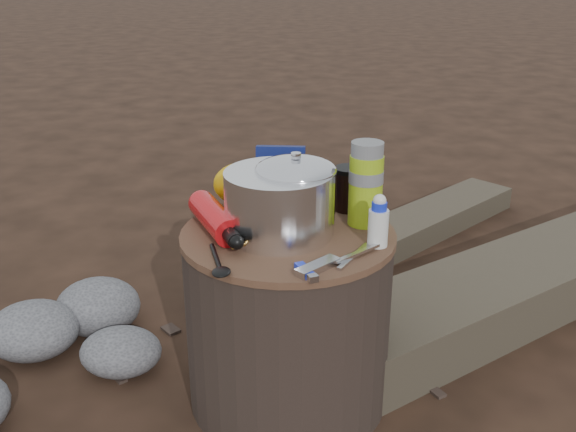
# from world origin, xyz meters

# --- Properties ---
(ground) EXTENTS (60.00, 60.00, 0.00)m
(ground) POSITION_xyz_m (0.00, 0.00, 0.00)
(ground) COLOR black
(ground) RESTS_ON ground
(stump) EXTENTS (0.48, 0.48, 0.44)m
(stump) POSITION_xyz_m (0.00, 0.00, 0.22)
(stump) COLOR black
(stump) RESTS_ON ground
(rock_ring) EXTENTS (0.40, 0.86, 0.17)m
(rock_ring) POSITION_xyz_m (-0.60, -0.10, 0.09)
(rock_ring) COLOR #515155
(rock_ring) RESTS_ON ground
(log_main) EXTENTS (1.61, 1.38, 0.15)m
(log_main) POSITION_xyz_m (0.79, 0.59, 0.08)
(log_main) COLOR #3D3529
(log_main) RESTS_ON ground
(log_small) EXTENTS (0.86, 0.93, 0.09)m
(log_small) POSITION_xyz_m (0.42, 1.02, 0.04)
(log_small) COLOR #3D3529
(log_small) RESTS_ON ground
(foil_windscreen) EXTENTS (0.24, 0.24, 0.14)m
(foil_windscreen) POSITION_xyz_m (-0.02, -0.01, 0.51)
(foil_windscreen) COLOR white
(foil_windscreen) RESTS_ON stump
(camping_pot) EXTENTS (0.17, 0.17, 0.17)m
(camping_pot) POSITION_xyz_m (0.02, 0.00, 0.53)
(camping_pot) COLOR silver
(camping_pot) RESTS_ON stump
(fuel_bottle) EXTENTS (0.18, 0.26, 0.06)m
(fuel_bottle) POSITION_xyz_m (-0.16, -0.01, 0.47)
(fuel_bottle) COLOR red
(fuel_bottle) RESTS_ON stump
(thermos) EXTENTS (0.08, 0.08, 0.19)m
(thermos) POSITION_xyz_m (0.17, 0.07, 0.54)
(thermos) COLOR #8CAF17
(thermos) RESTS_ON stump
(travel_mug) EXTENTS (0.07, 0.07, 0.10)m
(travel_mug) POSITION_xyz_m (0.14, 0.15, 0.49)
(travel_mug) COLOR black
(travel_mug) RESTS_ON stump
(stuff_sack) EXTENTS (0.16, 0.13, 0.11)m
(stuff_sack) POSITION_xyz_m (-0.12, 0.17, 0.49)
(stuff_sack) COLOR #E3A507
(stuff_sack) RESTS_ON stump
(food_pouch) EXTENTS (0.12, 0.03, 0.15)m
(food_pouch) POSITION_xyz_m (-0.03, 0.16, 0.52)
(food_pouch) COLOR #0B144D
(food_pouch) RESTS_ON stump
(lighter) EXTENTS (0.05, 0.07, 0.01)m
(lighter) POSITION_xyz_m (0.05, -0.20, 0.45)
(lighter) COLOR #172BCC
(lighter) RESTS_ON stump
(multitool) EXTENTS (0.09, 0.10, 0.01)m
(multitool) POSITION_xyz_m (0.07, -0.18, 0.45)
(multitool) COLOR #B7B7BC
(multitool) RESTS_ON stump
(pot_grabber) EXTENTS (0.11, 0.13, 0.01)m
(pot_grabber) POSITION_xyz_m (0.14, -0.12, 0.45)
(pot_grabber) COLOR #B7B7BC
(pot_grabber) RESTS_ON stump
(spork) EXTENTS (0.08, 0.15, 0.01)m
(spork) POSITION_xyz_m (-0.13, -0.15, 0.45)
(spork) COLOR black
(spork) RESTS_ON stump
(squeeze_bottle) EXTENTS (0.04, 0.04, 0.10)m
(squeeze_bottle) POSITION_xyz_m (0.20, -0.05, 0.49)
(squeeze_bottle) COLOR silver
(squeeze_bottle) RESTS_ON stump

